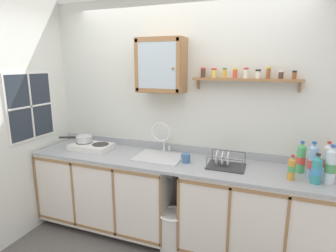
{
  "coord_description": "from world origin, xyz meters",
  "views": [
    {
      "loc": [
        0.92,
        -2.23,
        1.89
      ],
      "look_at": [
        -0.11,
        0.46,
        1.25
      ],
      "focal_mm": 29.62,
      "sensor_mm": 36.0,
      "label": 1
    }
  ],
  "objects_px": {
    "sink": "(160,158)",
    "bottle_water_clear_1": "(330,166)",
    "saucepan": "(83,139)",
    "bottle_opaque_white_5": "(327,160)",
    "bottle_soda_green_2": "(301,158)",
    "mug": "(186,158)",
    "trash_bin": "(173,232)",
    "dish_rack": "(225,164)",
    "bottle_juice_amber_3": "(292,168)",
    "bottle_water_blue_0": "(312,161)",
    "bottle_detergent_teal_4": "(317,170)",
    "wall_cabinet": "(161,65)",
    "hot_plate_stove": "(91,146)"
  },
  "relations": [
    {
      "from": "hot_plate_stove",
      "to": "bottle_opaque_white_5",
      "type": "distance_m",
      "value": 2.43
    },
    {
      "from": "bottle_water_blue_0",
      "to": "bottle_detergent_teal_4",
      "type": "xyz_separation_m",
      "value": [
        0.02,
        -0.13,
        -0.03
      ]
    },
    {
      "from": "bottle_water_blue_0",
      "to": "saucepan",
      "type": "bearing_deg",
      "value": 179.65
    },
    {
      "from": "sink",
      "to": "bottle_water_clear_1",
      "type": "relative_size",
      "value": 1.5
    },
    {
      "from": "bottle_water_blue_0",
      "to": "wall_cabinet",
      "type": "xyz_separation_m",
      "value": [
        -1.49,
        0.17,
        0.81
      ]
    },
    {
      "from": "hot_plate_stove",
      "to": "bottle_water_clear_1",
      "type": "height_order",
      "value": "bottle_water_clear_1"
    },
    {
      "from": "saucepan",
      "to": "bottle_opaque_white_5",
      "type": "bearing_deg",
      "value": 1.73
    },
    {
      "from": "bottle_water_clear_1",
      "to": "bottle_detergent_teal_4",
      "type": "distance_m",
      "value": 0.11
    },
    {
      "from": "bottle_juice_amber_3",
      "to": "hot_plate_stove",
      "type": "bearing_deg",
      "value": 176.85
    },
    {
      "from": "hot_plate_stove",
      "to": "bottle_soda_green_2",
      "type": "relative_size",
      "value": 1.59
    },
    {
      "from": "mug",
      "to": "sink",
      "type": "bearing_deg",
      "value": 168.58
    },
    {
      "from": "hot_plate_stove",
      "to": "saucepan",
      "type": "height_order",
      "value": "saucepan"
    },
    {
      "from": "bottle_water_clear_1",
      "to": "dish_rack",
      "type": "relative_size",
      "value": 0.94
    },
    {
      "from": "bottle_water_clear_1",
      "to": "bottle_juice_amber_3",
      "type": "relative_size",
      "value": 1.5
    },
    {
      "from": "saucepan",
      "to": "bottle_water_blue_0",
      "type": "distance_m",
      "value": 2.42
    },
    {
      "from": "saucepan",
      "to": "bottle_soda_green_2",
      "type": "height_order",
      "value": "bottle_soda_green_2"
    },
    {
      "from": "hot_plate_stove",
      "to": "bottle_juice_amber_3",
      "type": "bearing_deg",
      "value": -3.15
    },
    {
      "from": "sink",
      "to": "bottle_water_blue_0",
      "type": "bearing_deg",
      "value": -1.09
    },
    {
      "from": "saucepan",
      "to": "bottle_soda_green_2",
      "type": "bearing_deg",
      "value": 1.86
    },
    {
      "from": "bottle_water_clear_1",
      "to": "mug",
      "type": "height_order",
      "value": "bottle_water_clear_1"
    },
    {
      "from": "bottle_juice_amber_3",
      "to": "dish_rack",
      "type": "height_order",
      "value": "bottle_juice_amber_3"
    },
    {
      "from": "trash_bin",
      "to": "wall_cabinet",
      "type": "bearing_deg",
      "value": 124.96
    },
    {
      "from": "bottle_opaque_white_5",
      "to": "dish_rack",
      "type": "bearing_deg",
      "value": -172.82
    },
    {
      "from": "bottle_water_blue_0",
      "to": "bottle_water_clear_1",
      "type": "height_order",
      "value": "bottle_water_clear_1"
    },
    {
      "from": "bottle_juice_amber_3",
      "to": "bottle_water_clear_1",
      "type": "bearing_deg",
      "value": 5.66
    },
    {
      "from": "mug",
      "to": "trash_bin",
      "type": "distance_m",
      "value": 0.76
    },
    {
      "from": "dish_rack",
      "to": "wall_cabinet",
      "type": "distance_m",
      "value": 1.2
    },
    {
      "from": "mug",
      "to": "trash_bin",
      "type": "xyz_separation_m",
      "value": [
        -0.07,
        -0.19,
        -0.73
      ]
    },
    {
      "from": "sink",
      "to": "bottle_detergent_teal_4",
      "type": "xyz_separation_m",
      "value": [
        1.47,
        -0.16,
        0.13
      ]
    },
    {
      "from": "bottle_water_clear_1",
      "to": "sink",
      "type": "bearing_deg",
      "value": 175.64
    },
    {
      "from": "hot_plate_stove",
      "to": "bottle_water_clear_1",
      "type": "xyz_separation_m",
      "value": [
        2.42,
        -0.09,
        0.12
      ]
    },
    {
      "from": "bottle_water_blue_0",
      "to": "dish_rack",
      "type": "xyz_separation_m",
      "value": [
        -0.75,
        -0.02,
        -0.11
      ]
    },
    {
      "from": "bottle_water_clear_1",
      "to": "wall_cabinet",
      "type": "bearing_deg",
      "value": 170.64
    },
    {
      "from": "bottle_water_blue_0",
      "to": "bottle_water_clear_1",
      "type": "relative_size",
      "value": 0.97
    },
    {
      "from": "bottle_juice_amber_3",
      "to": "trash_bin",
      "type": "height_order",
      "value": "bottle_juice_amber_3"
    },
    {
      "from": "saucepan",
      "to": "bottle_opaque_white_5",
      "type": "xyz_separation_m",
      "value": [
        2.54,
        0.08,
        0.03
      ]
    },
    {
      "from": "bottle_juice_amber_3",
      "to": "wall_cabinet",
      "type": "relative_size",
      "value": 0.4
    },
    {
      "from": "bottle_water_clear_1",
      "to": "bottle_opaque_white_5",
      "type": "height_order",
      "value": "bottle_water_clear_1"
    },
    {
      "from": "bottle_soda_green_2",
      "to": "bottle_opaque_white_5",
      "type": "bearing_deg",
      "value": 0.27
    },
    {
      "from": "bottle_opaque_white_5",
      "to": "dish_rack",
      "type": "distance_m",
      "value": 0.89
    },
    {
      "from": "bottle_water_blue_0",
      "to": "wall_cabinet",
      "type": "bearing_deg",
      "value": 173.38
    },
    {
      "from": "saucepan",
      "to": "mug",
      "type": "distance_m",
      "value": 1.28
    },
    {
      "from": "saucepan",
      "to": "wall_cabinet",
      "type": "relative_size",
      "value": 0.65
    },
    {
      "from": "saucepan",
      "to": "trash_bin",
      "type": "height_order",
      "value": "saucepan"
    },
    {
      "from": "bottle_water_clear_1",
      "to": "mug",
      "type": "xyz_separation_m",
      "value": [
        -1.26,
        0.06,
        -0.11
      ]
    },
    {
      "from": "mug",
      "to": "bottle_soda_green_2",
      "type": "bearing_deg",
      "value": 6.88
    },
    {
      "from": "bottle_detergent_teal_4",
      "to": "bottle_opaque_white_5",
      "type": "height_order",
      "value": "bottle_opaque_white_5"
    },
    {
      "from": "bottle_juice_amber_3",
      "to": "bottle_detergent_teal_4",
      "type": "xyz_separation_m",
      "value": [
        0.19,
        -0.01,
        0.02
      ]
    },
    {
      "from": "bottle_water_clear_1",
      "to": "mug",
      "type": "relative_size",
      "value": 2.95
    },
    {
      "from": "wall_cabinet",
      "to": "trash_bin",
      "type": "bearing_deg",
      "value": -55.04
    }
  ]
}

